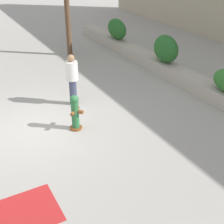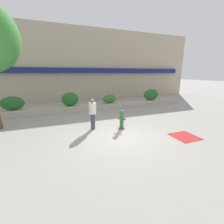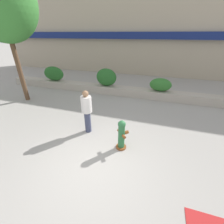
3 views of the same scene
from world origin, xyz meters
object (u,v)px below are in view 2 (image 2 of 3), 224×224
Objects in this scene: hedge_bush_3 at (151,95)px; fire_hydrant at (122,119)px; pedestrian at (93,112)px; hedge_bush_2 at (109,99)px; hedge_bush_1 at (70,99)px; hedge_bush_0 at (12,103)px.

hedge_bush_3 is 7.31m from fire_hydrant.
hedge_bush_2 is at bearing 59.59° from pedestrian.
hedge_bush_1 is at bearing 180.00° from hedge_bush_3.
hedge_bush_1 is 1.21× the size of fire_hydrant.
hedge_bush_1 reaches higher than hedge_bush_2.
hedge_bush_0 is 0.97× the size of hedge_bush_3.
pedestrian is at bearing -42.80° from hedge_bush_0.
hedge_bush_2 is 0.78× the size of hedge_bush_3.
hedge_bush_1 is (3.96, 0.00, 0.05)m from hedge_bush_0.
hedge_bush_2 is at bearing 180.00° from hedge_bush_3.
pedestrian is at bearing -147.54° from hedge_bush_3.
hedge_bush_3 is at bearing 42.63° from fire_hydrant.
hedge_bush_0 is 7.30m from hedge_bush_2.
hedge_bush_1 is 0.83× the size of hedge_bush_3.
fire_hydrant is (-5.37, -4.94, -0.49)m from hedge_bush_3.
fire_hydrant is (-1.06, -4.94, -0.32)m from hedge_bush_2.
fire_hydrant is at bearing -137.37° from hedge_bush_3.
hedge_bush_3 is 0.92× the size of pedestrian.
hedge_bush_0 reaches higher than hedge_bush_2.
pedestrian is (0.77, -4.38, -0.06)m from hedge_bush_1.
hedge_bush_1 reaches higher than fire_hydrant.
hedge_bush_2 is at bearing 0.00° from hedge_bush_0.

